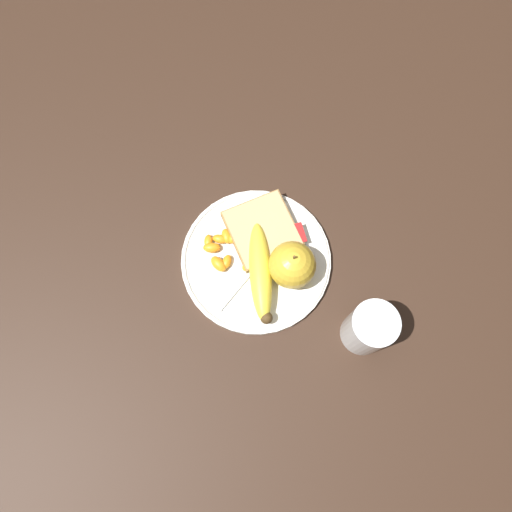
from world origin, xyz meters
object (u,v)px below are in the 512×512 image
object	(u,v)px
plate	(256,260)
juice_glass	(368,329)
fork	(257,264)
apple	(292,265)
jam_packet	(296,236)
bread_slice	(263,231)
banana	(263,272)

from	to	relation	value
plate	juice_glass	xyz separation A→B (m)	(0.18, 0.14, 0.05)
fork	apple	bearing A→B (deg)	-64.04
fork	jam_packet	bearing A→B (deg)	-15.85
fork	jam_packet	xyz separation A→B (m)	(-0.03, 0.08, 0.01)
plate	bread_slice	world-z (taller)	bread_slice
bread_slice	fork	world-z (taller)	bread_slice
plate	jam_packet	size ratio (longest dim) A/B	7.15
juice_glass	apple	size ratio (longest dim) A/B	1.25
fork	banana	bearing A→B (deg)	-112.81
apple	jam_packet	xyz separation A→B (m)	(-0.06, 0.03, -0.03)
juice_glass	jam_packet	distance (m)	0.21
banana	jam_packet	distance (m)	0.09
juice_glass	banana	bearing A→B (deg)	-136.16
juice_glass	jam_packet	bearing A→B (deg)	-162.30
bread_slice	fork	distance (m)	0.06
bread_slice	jam_packet	xyz separation A→B (m)	(0.02, 0.06, -0.00)
apple	banana	size ratio (longest dim) A/B	0.50
banana	fork	world-z (taller)	banana
apple	bread_slice	distance (m)	0.09
plate	fork	bearing A→B (deg)	-8.46
fork	jam_packet	world-z (taller)	jam_packet
plate	juice_glass	bearing A→B (deg)	39.01
jam_packet	banana	bearing A→B (deg)	-55.32
plate	bread_slice	bearing A→B (deg)	151.26
banana	bread_slice	distance (m)	0.08
apple	jam_packet	world-z (taller)	apple
jam_packet	apple	bearing A→B (deg)	-24.03
juice_glass	fork	world-z (taller)	juice_glass
apple	jam_packet	distance (m)	0.07
bread_slice	juice_glass	bearing A→B (deg)	27.99
plate	jam_packet	world-z (taller)	jam_packet
juice_glass	plate	bearing A→B (deg)	-140.99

